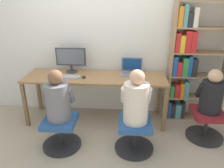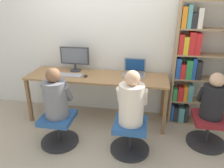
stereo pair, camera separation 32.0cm
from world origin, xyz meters
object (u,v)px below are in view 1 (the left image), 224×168
(person_near_shelf, at_px, (212,94))
(laptop, at_px, (132,71))
(keyboard, at_px, (67,77))
(bookshelf, at_px, (189,64))
(office_chair_right, at_px, (134,134))
(office_chair_side, at_px, (206,123))
(office_chair_left, at_px, (61,131))
(desktop_monitor, at_px, (71,59))
(person_at_monitor, at_px, (58,99))
(person_at_laptop, at_px, (136,100))

(person_near_shelf, bearing_deg, laptop, 153.09)
(keyboard, relative_size, bookshelf, 0.21)
(office_chair_right, relative_size, office_chair_side, 1.00)
(bookshelf, bearing_deg, person_near_shelf, -71.55)
(keyboard, distance_m, office_chair_left, 0.86)
(desktop_monitor, height_order, bookshelf, bookshelf)
(desktop_monitor, relative_size, office_chair_left, 0.93)
(laptop, xyz_separation_m, keyboard, (-1.00, -0.24, -0.04))
(person_at_monitor, bearing_deg, bookshelf, 26.00)
(laptop, relative_size, office_chair_side, 0.65)
(office_chair_left, relative_size, person_at_monitor, 0.78)
(desktop_monitor, distance_m, person_at_monitor, 0.95)
(keyboard, distance_m, office_chair_side, 2.18)
(laptop, xyz_separation_m, person_at_monitor, (-0.95, -0.89, -0.10))
(person_at_laptop, height_order, person_near_shelf, person_at_laptop)
(bookshelf, bearing_deg, office_chair_left, -153.88)
(office_chair_left, height_order, person_at_monitor, person_at_monitor)
(keyboard, relative_size, office_chair_left, 0.77)
(laptop, height_order, office_chair_left, laptop)
(person_at_laptop, bearing_deg, keyboard, 148.34)
(desktop_monitor, height_order, office_chair_left, desktop_monitor)
(person_at_laptop, bearing_deg, office_chair_left, -179.29)
(office_chair_left, distance_m, person_at_monitor, 0.49)
(laptop, bearing_deg, desktop_monitor, 178.75)
(desktop_monitor, distance_m, bookshelf, 1.88)
(person_at_monitor, bearing_deg, person_near_shelf, 9.49)
(office_chair_right, bearing_deg, person_at_laptop, 90.00)
(person_near_shelf, bearing_deg, person_at_monitor, -170.51)
(keyboard, height_order, person_near_shelf, person_near_shelf)
(person_at_monitor, height_order, person_near_shelf, person_at_monitor)
(desktop_monitor, height_order, office_chair_side, desktop_monitor)
(person_at_monitor, relative_size, person_at_laptop, 0.97)
(office_chair_side, xyz_separation_m, person_near_shelf, (0.00, 0.00, 0.47))
(person_at_laptop, bearing_deg, office_chair_side, 17.53)
(person_at_laptop, relative_size, office_chair_side, 1.33)
(person_at_monitor, distance_m, bookshelf, 2.06)
(laptop, height_order, keyboard, laptop)
(desktop_monitor, bearing_deg, bookshelf, -0.30)
(person_at_monitor, height_order, office_chair_side, person_at_monitor)
(office_chair_side, bearing_deg, person_near_shelf, 90.00)
(person_near_shelf, bearing_deg, bookshelf, 108.45)
(bookshelf, height_order, office_chair_side, bookshelf)
(laptop, bearing_deg, bookshelf, 0.74)
(person_at_monitor, xyz_separation_m, person_near_shelf, (2.03, 0.34, -0.03))
(office_chair_right, bearing_deg, keyboard, 148.13)
(person_at_monitor, relative_size, person_near_shelf, 1.09)
(desktop_monitor, bearing_deg, keyboard, -94.02)
(office_chair_left, bearing_deg, office_chair_side, 9.50)
(laptop, xyz_separation_m, bookshelf, (0.89, 0.01, 0.12))
(desktop_monitor, distance_m, laptop, 1.00)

